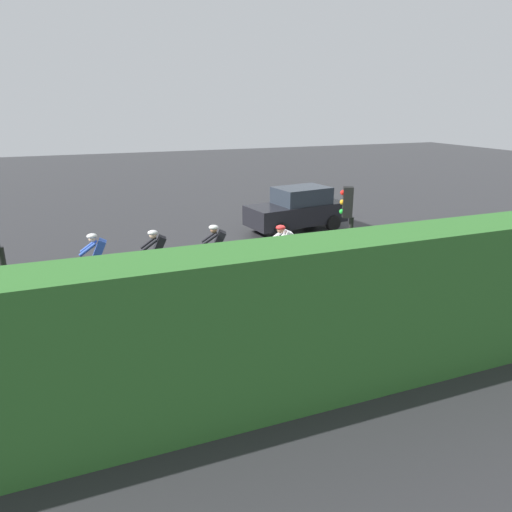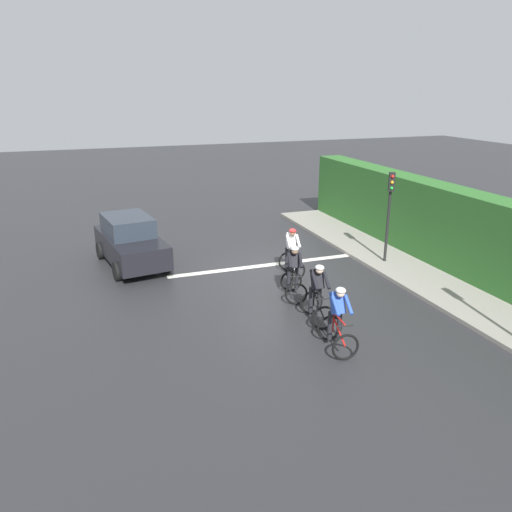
# 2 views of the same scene
# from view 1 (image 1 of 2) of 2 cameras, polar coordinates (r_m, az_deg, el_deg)

# --- Properties ---
(ground_plane) EXTENTS (80.00, 80.00, 0.00)m
(ground_plane) POSITION_cam_1_polar(r_m,az_deg,el_deg) (14.68, 5.26, -1.71)
(ground_plane) COLOR #28282B
(sidewalk_kerb) EXTENTS (2.80, 18.16, 0.12)m
(sidewalk_kerb) POSITION_cam_1_polar(r_m,az_deg,el_deg) (9.94, 7.21, -11.59)
(sidewalk_kerb) COLOR gray
(sidewalk_kerb) RESTS_ON ground
(stone_wall_low) EXTENTS (0.44, 18.16, 0.52)m
(stone_wall_low) POSITION_cam_1_polar(r_m,az_deg,el_deg) (9.17, 9.98, -13.04)
(stone_wall_low) COLOR gray
(stone_wall_low) RESTS_ON ground
(hedge_wall) EXTENTS (1.10, 18.16, 2.85)m
(hedge_wall) POSITION_cam_1_polar(r_m,az_deg,el_deg) (8.40, 11.46, -7.15)
(hedge_wall) COLOR #2D6628
(hedge_wall) RESTS_ON ground
(road_marking_stop_line) EXTENTS (7.00, 0.30, 0.01)m
(road_marking_stop_line) POSITION_cam_1_polar(r_m,az_deg,el_deg) (14.86, 6.66, -1.50)
(road_marking_stop_line) COLOR silver
(road_marking_stop_line) RESTS_ON ground
(cyclist_lead) EXTENTS (0.80, 1.15, 1.66)m
(cyclist_lead) POSITION_cam_1_polar(r_m,az_deg,el_deg) (13.47, -18.76, -0.89)
(cyclist_lead) COLOR black
(cyclist_lead) RESTS_ON ground
(cyclist_second) EXTENTS (0.80, 1.15, 1.66)m
(cyclist_second) POSITION_cam_1_polar(r_m,az_deg,el_deg) (13.37, -11.94, -0.43)
(cyclist_second) COLOR black
(cyclist_second) RESTS_ON ground
(cyclist_mid) EXTENTS (0.94, 1.22, 1.66)m
(cyclist_mid) POSITION_cam_1_polar(r_m,az_deg,el_deg) (13.67, -4.75, 0.32)
(cyclist_mid) COLOR black
(cyclist_mid) RESTS_ON ground
(cyclist_fourth) EXTENTS (0.85, 1.18, 1.66)m
(cyclist_fourth) POSITION_cam_1_polar(r_m,az_deg,el_deg) (13.64, 3.35, 0.31)
(cyclist_fourth) COLOR black
(cyclist_fourth) RESTS_ON ground
(car_black) EXTENTS (2.35, 4.31, 1.76)m
(car_black) POSITION_cam_1_polar(r_m,az_deg,el_deg) (19.19, 5.12, 5.75)
(car_black) COLOR black
(car_black) RESTS_ON ground
(traffic_light_near_crossing) EXTENTS (0.27, 0.29, 3.34)m
(traffic_light_near_crossing) POSITION_cam_1_polar(r_m,az_deg,el_deg) (10.11, 11.14, 2.06)
(traffic_light_near_crossing) COLOR black
(traffic_light_near_crossing) RESTS_ON ground
(traffic_light_far_junction) EXTENTS (0.22, 0.31, 3.34)m
(traffic_light_far_junction) POSITION_cam_1_polar(r_m,az_deg,el_deg) (8.94, -28.81, -2.04)
(traffic_light_far_junction) COLOR black
(traffic_light_far_junction) RESTS_ON ground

